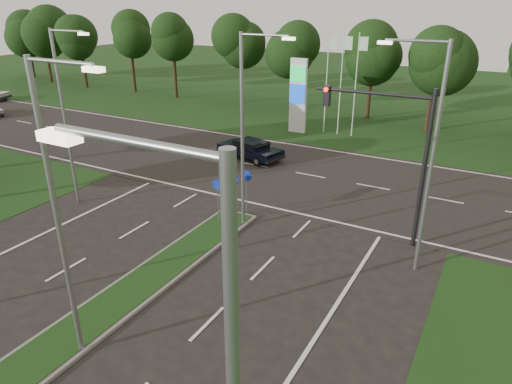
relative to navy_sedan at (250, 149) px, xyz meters
The scene contains 12 objects.
verge_far 30.16m from the navy_sedan, 82.37° to the left, with size 160.00×50.00×0.02m, color #193210.
cross_road 4.21m from the navy_sedan, 15.50° to the right, with size 160.00×12.00×0.02m, color black.
median_kerb 21.50m from the navy_sedan, 79.26° to the right, with size 2.00×26.00×0.12m, color slate.
streetlight_median_near 20.23m from the navy_sedan, 75.33° to the right, with size 2.53×0.22×9.00m.
streetlight_median_far 11.28m from the navy_sedan, 61.23° to the right, with size 2.53×0.22×9.00m.
streetlight_left_far 12.69m from the navy_sedan, 111.15° to the right, with size 2.53×0.22×9.00m.
streetlight_right_far 16.31m from the navy_sedan, 35.44° to the right, with size 2.53×0.22×9.00m.
traffic_signal 13.84m from the navy_sedan, 32.44° to the right, with size 5.10×0.42×7.00m.
median_signs 9.64m from the navy_sedan, 65.32° to the right, with size 1.16×1.76×2.38m.
gas_pylon 8.33m from the navy_sedan, 88.45° to the left, with size 5.80×1.26×8.00m.
treeline_far 16.56m from the navy_sedan, 74.53° to the left, with size 6.00×6.00×9.90m.
navy_sedan is the anchor object (origin of this frame).
Camera 1 is at (11.07, -1.21, 10.19)m, focal length 32.00 mm.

